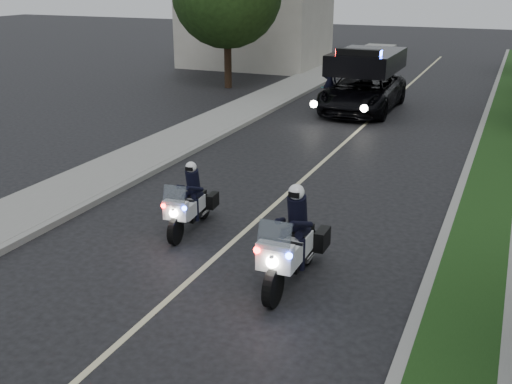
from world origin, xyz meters
TOP-DOWN VIEW (x-y plane):
  - ground at (0.00, 0.00)m, footprint 120.00×120.00m
  - curb_right at (4.10, 10.00)m, footprint 0.20×60.00m
  - grass_verge at (4.80, 10.00)m, footprint 1.20×60.00m
  - curb_left at (-4.10, 10.00)m, footprint 0.20×60.00m
  - sidewalk_left at (-5.20, 10.00)m, footprint 2.00×60.00m
  - building_far at (-10.00, 26.00)m, footprint 8.00×6.00m
  - lane_marking at (0.00, 10.00)m, footprint 0.12×50.00m
  - police_moto_left at (-1.14, 1.79)m, footprint 0.80×1.88m
  - police_moto_right at (1.75, 0.40)m, footprint 0.77×2.20m
  - police_suv at (-0.72, 15.65)m, footprint 2.68×5.78m
  - bicycle at (-2.32, 16.21)m, footprint 0.74×1.68m
  - cyclist at (-2.32, 16.21)m, footprint 0.60×0.43m
  - tree_left_near at (-8.19, 18.35)m, footprint 6.92×6.92m
  - tree_left_far at (-9.36, 30.71)m, footprint 7.28×7.28m

SIDE VIEW (x-z plane):
  - ground at x=0.00m, z-range 0.00..0.00m
  - police_moto_left at x=-1.14m, z-range -0.78..0.78m
  - police_moto_right at x=1.75m, z-range -0.93..0.93m
  - police_suv at x=-0.72m, z-range -1.40..1.40m
  - bicycle at x=-2.32m, z-range -0.42..0.42m
  - cyclist at x=-2.32m, z-range -0.79..0.79m
  - tree_left_near at x=-8.19m, z-range -4.42..4.42m
  - tree_left_far at x=-9.36m, z-range -5.82..5.82m
  - lane_marking at x=0.00m, z-range 0.00..0.01m
  - curb_right at x=4.10m, z-range 0.00..0.15m
  - curb_left at x=-4.10m, z-range 0.00..0.15m
  - grass_verge at x=4.80m, z-range 0.00..0.16m
  - sidewalk_left at x=-5.20m, z-range 0.00..0.16m
  - building_far at x=-10.00m, z-range 0.00..7.00m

